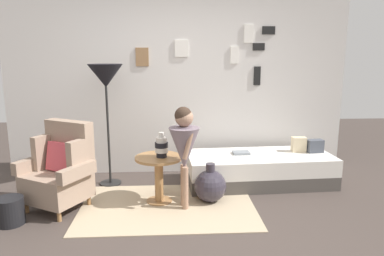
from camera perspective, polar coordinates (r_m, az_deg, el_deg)
ground_plane at (r=3.63m, az=-1.54°, el=-16.42°), size 12.00×12.00×0.00m
gallery_wall at (r=5.17m, az=-2.30°, el=7.16°), size 4.80×0.12×2.60m
rug at (r=4.20m, az=-3.85°, el=-12.27°), size 1.96×1.33×0.01m
armchair at (r=4.31m, az=-20.05°, el=-6.23°), size 0.90×0.83×0.97m
daybed at (r=4.92m, az=10.60°, el=-6.38°), size 1.94×0.90×0.40m
pillow_head at (r=5.14m, az=18.88°, el=-2.72°), size 0.22×0.14×0.17m
pillow_mid at (r=5.11m, az=16.54°, el=-2.51°), size 0.19×0.13×0.20m
side_table at (r=4.21m, az=-5.28°, el=-6.62°), size 0.55×0.55×0.55m
vase_striped at (r=4.11m, az=-4.86°, el=-2.97°), size 0.15×0.15×0.29m
floor_lamp at (r=4.71m, az=-13.50°, el=7.40°), size 0.44×0.44×1.58m
person_child at (r=3.94m, az=-1.24°, el=-2.57°), size 0.34×0.34×1.15m
book_on_daybed at (r=4.85m, az=7.79°, el=-3.91°), size 0.22×0.16×0.03m
demijohn_near at (r=4.27m, az=2.90°, el=-9.12°), size 0.38×0.38×0.46m
magazine_basket at (r=4.19m, az=-26.86°, el=-11.65°), size 0.28×0.28×0.28m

